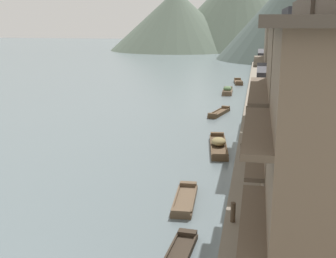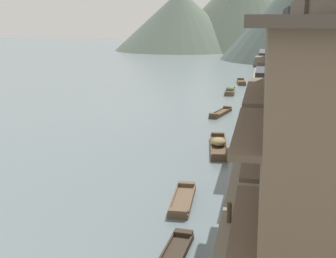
{
  "view_description": "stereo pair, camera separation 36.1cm",
  "coord_description": "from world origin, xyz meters",
  "px_view_note": "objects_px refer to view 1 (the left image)",
  "views": [
    {
      "loc": [
        8.65,
        -8.62,
        8.54
      ],
      "look_at": [
        2.87,
        19.83,
        1.36
      ],
      "focal_mm": 46.98,
      "sensor_mm": 36.0,
      "label": 1
    },
    {
      "loc": [
        9.0,
        -8.55,
        8.54
      ],
      "look_at": [
        2.87,
        19.83,
        1.36
      ],
      "focal_mm": 46.98,
      "sensor_mm": 36.0,
      "label": 2
    }
  ],
  "objects_px": {
    "boat_moored_nearest": "(185,200)",
    "house_waterfront_far": "(290,80)",
    "mooring_post_dock_mid": "(242,149)",
    "boat_moored_far": "(219,113)",
    "mooring_post_dock_far": "(247,112)",
    "boat_moored_second": "(219,145)",
    "boat_moored_third": "(228,91)",
    "mooring_post_dock_near": "(233,212)",
    "house_waterfront_narrow": "(307,75)",
    "house_waterfront_second": "(332,115)",
    "house_waterfront_tall": "(305,112)",
    "boat_midriver_upstream": "(238,82)"
  },
  "relations": [
    {
      "from": "mooring_post_dock_near",
      "to": "house_waterfront_far",
      "type": "bearing_deg",
      "value": 81.01
    },
    {
      "from": "boat_moored_far",
      "to": "house_waterfront_narrow",
      "type": "bearing_deg",
      "value": -53.19
    },
    {
      "from": "house_waterfront_tall",
      "to": "house_waterfront_far",
      "type": "relative_size",
      "value": 1.0
    },
    {
      "from": "boat_moored_third",
      "to": "house_waterfront_narrow",
      "type": "distance_m",
      "value": 22.98
    },
    {
      "from": "boat_moored_third",
      "to": "house_waterfront_narrow",
      "type": "bearing_deg",
      "value": -72.52
    },
    {
      "from": "boat_moored_second",
      "to": "mooring_post_dock_mid",
      "type": "distance_m",
      "value": 3.44
    },
    {
      "from": "boat_moored_nearest",
      "to": "mooring_post_dock_mid",
      "type": "distance_m",
      "value": 6.99
    },
    {
      "from": "boat_moored_far",
      "to": "house_waterfront_far",
      "type": "bearing_deg",
      "value": -17.26
    },
    {
      "from": "mooring_post_dock_far",
      "to": "mooring_post_dock_mid",
      "type": "bearing_deg",
      "value": -90.0
    },
    {
      "from": "house_waterfront_narrow",
      "to": "house_waterfront_far",
      "type": "bearing_deg",
      "value": 94.72
    },
    {
      "from": "mooring_post_dock_mid",
      "to": "mooring_post_dock_far",
      "type": "xyz_separation_m",
      "value": [
        0.0,
        10.6,
        0.14
      ]
    },
    {
      "from": "boat_moored_third",
      "to": "mooring_post_dock_mid",
      "type": "distance_m",
      "value": 27.08
    },
    {
      "from": "mooring_post_dock_far",
      "to": "mooring_post_dock_near",
      "type": "bearing_deg",
      "value": -90.0
    },
    {
      "from": "boat_moored_nearest",
      "to": "house_waterfront_second",
      "type": "relative_size",
      "value": 0.44
    },
    {
      "from": "boat_moored_far",
      "to": "house_waterfront_far",
      "type": "relative_size",
      "value": 0.69
    },
    {
      "from": "mooring_post_dock_mid",
      "to": "mooring_post_dock_far",
      "type": "relative_size",
      "value": 0.71
    },
    {
      "from": "boat_moored_second",
      "to": "house_waterfront_far",
      "type": "height_order",
      "value": "house_waterfront_far"
    },
    {
      "from": "mooring_post_dock_mid",
      "to": "boat_moored_nearest",
      "type": "bearing_deg",
      "value": -110.56
    },
    {
      "from": "house_waterfront_narrow",
      "to": "house_waterfront_far",
      "type": "relative_size",
      "value": 1.42
    },
    {
      "from": "boat_moored_far",
      "to": "mooring_post_dock_far",
      "type": "relative_size",
      "value": 4.25
    },
    {
      "from": "house_waterfront_tall",
      "to": "mooring_post_dock_far",
      "type": "relative_size",
      "value": 6.16
    },
    {
      "from": "boat_moored_third",
      "to": "house_waterfront_tall",
      "type": "relative_size",
      "value": 0.69
    },
    {
      "from": "boat_moored_nearest",
      "to": "mooring_post_dock_near",
      "type": "distance_m",
      "value": 3.89
    },
    {
      "from": "mooring_post_dock_mid",
      "to": "boat_moored_far",
      "type": "bearing_deg",
      "value": 100.34
    },
    {
      "from": "boat_moored_second",
      "to": "boat_moored_third",
      "type": "distance_m",
      "value": 24.04
    },
    {
      "from": "boat_midriver_upstream",
      "to": "mooring_post_dock_mid",
      "type": "relative_size",
      "value": 5.69
    },
    {
      "from": "house_waterfront_far",
      "to": "mooring_post_dock_near",
      "type": "height_order",
      "value": "house_waterfront_far"
    },
    {
      "from": "boat_moored_nearest",
      "to": "house_waterfront_tall",
      "type": "distance_m",
      "value": 8.58
    },
    {
      "from": "house_waterfront_second",
      "to": "mooring_post_dock_far",
      "type": "relative_size",
      "value": 8.77
    },
    {
      "from": "boat_moored_third",
      "to": "boat_moored_second",
      "type": "bearing_deg",
      "value": -87.48
    },
    {
      "from": "house_waterfront_narrow",
      "to": "mooring_post_dock_mid",
      "type": "relative_size",
      "value": 12.27
    },
    {
      "from": "mooring_post_dock_mid",
      "to": "boat_moored_second",
      "type": "bearing_deg",
      "value": 119.63
    },
    {
      "from": "boat_midriver_upstream",
      "to": "mooring_post_dock_mid",
      "type": "bearing_deg",
      "value": -87.08
    },
    {
      "from": "boat_moored_second",
      "to": "boat_moored_far",
      "type": "relative_size",
      "value": 1.33
    },
    {
      "from": "mooring_post_dock_near",
      "to": "boat_moored_nearest",
      "type": "bearing_deg",
      "value": 130.07
    },
    {
      "from": "house_waterfront_far",
      "to": "mooring_post_dock_near",
      "type": "distance_m",
      "value": 22.3
    },
    {
      "from": "boat_moored_nearest",
      "to": "house_waterfront_far",
      "type": "xyz_separation_m",
      "value": [
        5.9,
        18.98,
        3.48
      ]
    },
    {
      "from": "boat_midriver_upstream",
      "to": "house_waterfront_tall",
      "type": "height_order",
      "value": "house_waterfront_tall"
    },
    {
      "from": "boat_moored_nearest",
      "to": "house_waterfront_narrow",
      "type": "bearing_deg",
      "value": 61.57
    },
    {
      "from": "boat_moored_nearest",
      "to": "house_waterfront_far",
      "type": "bearing_deg",
      "value": 72.73
    },
    {
      "from": "house_waterfront_second",
      "to": "mooring_post_dock_mid",
      "type": "relative_size",
      "value": 12.27
    },
    {
      "from": "boat_moored_nearest",
      "to": "mooring_post_dock_mid",
      "type": "bearing_deg",
      "value": 69.44
    },
    {
      "from": "mooring_post_dock_mid",
      "to": "house_waterfront_far",
      "type": "bearing_deg",
      "value": 74.49
    },
    {
      "from": "boat_moored_far",
      "to": "mooring_post_dock_far",
      "type": "bearing_deg",
      "value": -55.17
    },
    {
      "from": "boat_moored_second",
      "to": "mooring_post_dock_near",
      "type": "distance_m",
      "value": 12.46
    },
    {
      "from": "boat_moored_second",
      "to": "mooring_post_dock_near",
      "type": "bearing_deg",
      "value": -82.31
    },
    {
      "from": "house_waterfront_second",
      "to": "house_waterfront_narrow",
      "type": "xyz_separation_m",
      "value": [
        0.37,
        13.47,
        -0.01
      ]
    },
    {
      "from": "boat_moored_second",
      "to": "house_waterfront_narrow",
      "type": "distance_m",
      "value": 7.77
    },
    {
      "from": "boat_moored_second",
      "to": "mooring_post_dock_mid",
      "type": "relative_size",
      "value": 7.92
    },
    {
      "from": "house_waterfront_narrow",
      "to": "boat_moored_third",
      "type": "bearing_deg",
      "value": 107.48
    }
  ]
}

